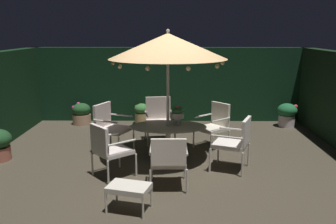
# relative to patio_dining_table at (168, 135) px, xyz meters

# --- Properties ---
(ground_plane) EXTENTS (7.94, 7.87, 0.02)m
(ground_plane) POSITION_rel_patio_dining_table_xyz_m (-0.00, -0.37, -0.54)
(ground_plane) COLOR #443C2E
(hedge_backdrop_rear) EXTENTS (7.94, 0.30, 2.08)m
(hedge_backdrop_rear) POSITION_rel_patio_dining_table_xyz_m (-0.00, 3.42, 0.51)
(hedge_backdrop_rear) COLOR black
(hedge_backdrop_rear) RESTS_ON ground_plane
(patio_dining_table) EXTENTS (1.53, 1.05, 0.71)m
(patio_dining_table) POSITION_rel_patio_dining_table_xyz_m (0.00, 0.00, 0.00)
(patio_dining_table) COLOR beige
(patio_dining_table) RESTS_ON ground_plane
(patio_umbrella) EXTENTS (2.25, 2.25, 2.57)m
(patio_umbrella) POSITION_rel_patio_dining_table_xyz_m (0.00, 0.00, 1.72)
(patio_umbrella) COLOR silver
(patio_umbrella) RESTS_ON ground_plane
(centerpiece_planter) EXTENTS (0.25, 0.25, 0.40)m
(centerpiece_planter) POSITION_rel_patio_dining_table_xyz_m (0.19, 0.08, 0.42)
(centerpiece_planter) COLOR beige
(centerpiece_planter) RESTS_ON patio_dining_table
(patio_chair_north) EXTENTS (0.81, 0.80, 1.00)m
(patio_chair_north) POSITION_rel_patio_dining_table_xyz_m (1.26, -0.51, 0.05)
(patio_chair_north) COLOR beige
(patio_chair_north) RESTS_ON ground_plane
(patio_chair_northeast) EXTENTS (0.82, 0.81, 0.98)m
(patio_chair_northeast) POSITION_rel_patio_dining_table_xyz_m (1.03, 0.88, 0.01)
(patio_chair_northeast) COLOR silver
(patio_chair_northeast) RESTS_ON ground_plane
(patio_chair_east) EXTENTS (0.74, 0.72, 1.02)m
(patio_chair_east) POSITION_rel_patio_dining_table_xyz_m (-0.22, 1.35, 0.04)
(patio_chair_east) COLOR beige
(patio_chair_east) RESTS_ON ground_plane
(patio_chair_southeast) EXTENTS (0.82, 0.83, 1.03)m
(patio_chair_southeast) POSITION_rel_patio_dining_table_xyz_m (-1.25, 0.54, 0.07)
(patio_chair_southeast) COLOR beige
(patio_chair_southeast) RESTS_ON ground_plane
(patio_chair_south) EXTENTS (0.83, 0.83, 0.96)m
(patio_chair_south) POSITION_rel_patio_dining_table_xyz_m (-1.03, -0.88, 0.02)
(patio_chair_south) COLOR silver
(patio_chair_south) RESTS_ON ground_plane
(patio_chair_southwest) EXTENTS (0.63, 0.65, 0.91)m
(patio_chair_southwest) POSITION_rel_patio_dining_table_xyz_m (0.03, -1.35, -0.01)
(patio_chair_southwest) COLOR beige
(patio_chair_southwest) RESTS_ON ground_plane
(ottoman_footrest) EXTENTS (0.67, 0.54, 0.39)m
(ottoman_footrest) POSITION_rel_patio_dining_table_xyz_m (-0.53, -2.11, -0.20)
(ottoman_footrest) COLOR beige
(ottoman_footrest) RESTS_ON ground_plane
(potted_plant_left_near) EXTENTS (0.50, 0.50, 0.59)m
(potted_plant_left_near) POSITION_rel_patio_dining_table_xyz_m (-2.43, 2.89, -0.23)
(potted_plant_left_near) COLOR tan
(potted_plant_left_near) RESTS_ON ground_plane
(potted_plant_right_far) EXTENTS (0.52, 0.52, 0.64)m
(potted_plant_right_far) POSITION_rel_patio_dining_table_xyz_m (3.18, 2.68, -0.19)
(potted_plant_right_far) COLOR silver
(potted_plant_right_far) RESTS_ON ground_plane
(potted_plant_back_left) EXTENTS (0.43, 0.44, 0.57)m
(potted_plant_back_left) POSITION_rel_patio_dining_table_xyz_m (-0.76, 2.97, -0.24)
(potted_plant_back_left) COLOR tan
(potted_plant_back_left) RESTS_ON ground_plane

